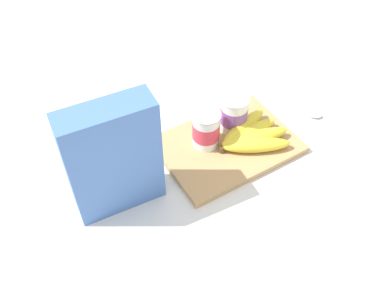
{
  "coord_description": "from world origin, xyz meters",
  "views": [
    {
      "loc": [
        -0.44,
        -0.56,
        0.75
      ],
      "look_at": [
        -0.1,
        0.0,
        0.07
      ],
      "focal_mm": 40.37,
      "sensor_mm": 36.0,
      "label": 1
    }
  ],
  "objects_px": {
    "yogurt_cup_back": "(234,114)",
    "yogurt_cup_front": "(206,129)",
    "cereal_box": "(113,159)",
    "banana_bunch": "(250,136)",
    "cutting_board": "(227,145)",
    "spoon": "(304,113)"
  },
  "relations": [
    {
      "from": "yogurt_cup_front",
      "to": "spoon",
      "type": "height_order",
      "value": "yogurt_cup_front"
    },
    {
      "from": "cutting_board",
      "to": "yogurt_cup_front",
      "type": "relative_size",
      "value": 3.42
    },
    {
      "from": "cutting_board",
      "to": "yogurt_cup_front",
      "type": "bearing_deg",
      "value": 148.19
    },
    {
      "from": "cutting_board",
      "to": "spoon",
      "type": "distance_m",
      "value": 0.23
    },
    {
      "from": "cereal_box",
      "to": "banana_bunch",
      "type": "xyz_separation_m",
      "value": [
        0.33,
        -0.02,
        -0.1
      ]
    },
    {
      "from": "cereal_box",
      "to": "yogurt_cup_front",
      "type": "xyz_separation_m",
      "value": [
        0.24,
        0.03,
        -0.07
      ]
    },
    {
      "from": "yogurt_cup_front",
      "to": "spoon",
      "type": "relative_size",
      "value": 0.86
    },
    {
      "from": "cutting_board",
      "to": "yogurt_cup_back",
      "type": "relative_size",
      "value": 3.3
    },
    {
      "from": "cutting_board",
      "to": "yogurt_cup_back",
      "type": "distance_m",
      "value": 0.08
    },
    {
      "from": "cutting_board",
      "to": "cereal_box",
      "type": "relative_size",
      "value": 1.21
    },
    {
      "from": "cutting_board",
      "to": "yogurt_cup_back",
      "type": "height_order",
      "value": "yogurt_cup_back"
    },
    {
      "from": "yogurt_cup_back",
      "to": "spoon",
      "type": "height_order",
      "value": "yogurt_cup_back"
    },
    {
      "from": "yogurt_cup_back",
      "to": "yogurt_cup_front",
      "type": "bearing_deg",
      "value": -174.71
    },
    {
      "from": "banana_bunch",
      "to": "spoon",
      "type": "height_order",
      "value": "banana_bunch"
    },
    {
      "from": "cutting_board",
      "to": "banana_bunch",
      "type": "xyz_separation_m",
      "value": [
        0.05,
        -0.02,
        0.02
      ]
    },
    {
      "from": "cutting_board",
      "to": "yogurt_cup_back",
      "type": "bearing_deg",
      "value": 41.48
    },
    {
      "from": "spoon",
      "to": "yogurt_cup_back",
      "type": "bearing_deg",
      "value": 167.49
    },
    {
      "from": "cutting_board",
      "to": "cereal_box",
      "type": "distance_m",
      "value": 0.31
    },
    {
      "from": "cereal_box",
      "to": "yogurt_cup_front",
      "type": "bearing_deg",
      "value": -166.93
    },
    {
      "from": "cereal_box",
      "to": "yogurt_cup_front",
      "type": "distance_m",
      "value": 0.25
    },
    {
      "from": "spoon",
      "to": "banana_bunch",
      "type": "bearing_deg",
      "value": -175.75
    },
    {
      "from": "spoon",
      "to": "cutting_board",
      "type": "bearing_deg",
      "value": 177.98
    }
  ]
}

